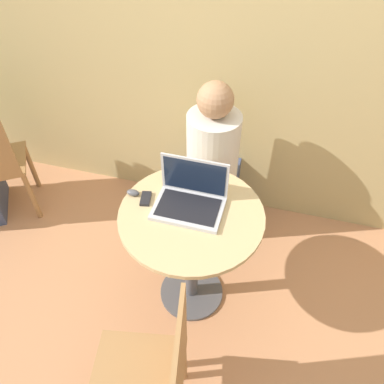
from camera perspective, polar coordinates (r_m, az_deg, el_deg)
ground_plane at (r=2.49m, az=-0.07°, el=-15.02°), size 12.00×12.00×0.00m
back_wall at (r=2.31m, az=6.39°, el=22.81°), size 7.00×0.05×2.60m
round_table at (r=2.03m, az=-0.08°, el=-6.98°), size 0.74×0.74×0.76m
laptop at (r=1.88m, az=-0.26°, el=-0.89°), size 0.35×0.24×0.24m
cell_phone at (r=1.95m, az=-7.07°, el=-1.00°), size 0.07×0.11×0.02m
computer_mouse at (r=1.98m, az=-8.97°, el=-0.09°), size 0.07×0.04×0.03m
chair_empty at (r=1.77m, az=-5.89°, el=-26.28°), size 0.47×0.47×0.94m
person_seated at (r=2.50m, az=3.27°, el=3.10°), size 0.32×0.50×1.17m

